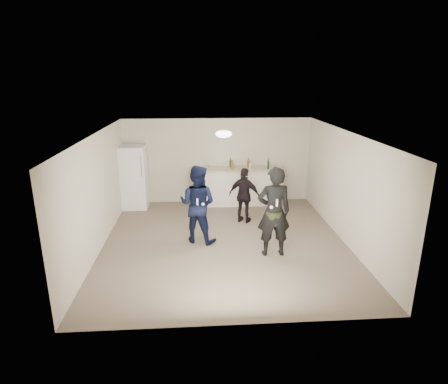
{
  "coord_description": "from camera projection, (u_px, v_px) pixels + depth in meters",
  "views": [
    {
      "loc": [
        -0.56,
        -7.86,
        3.67
      ],
      "look_at": [
        0.0,
        0.2,
        1.15
      ],
      "focal_mm": 30.0,
      "sensor_mm": 36.0,
      "label": 1
    }
  ],
  "objects": [
    {
      "name": "wall_back",
      "position": [
        217.0,
        161.0,
        11.1
      ],
      "size": [
        6.0,
        0.0,
        6.0
      ],
      "primitive_type": "plane",
      "rotation": [
        1.57,
        0.0,
        0.0
      ],
      "color": "beige",
      "rests_on": "floor"
    },
    {
      "name": "counter",
      "position": [
        237.0,
        187.0,
        11.04
      ],
      "size": [
        2.6,
        0.56,
        1.05
      ],
      "primitive_type": "cube",
      "color": "white",
      "rests_on": "floor"
    },
    {
      "name": "bottle_cluster",
      "position": [
        245.0,
        165.0,
        10.86
      ],
      "size": [
        1.14,
        0.34,
        0.24
      ],
      "color": "#144625",
      "rests_on": "counter_top"
    },
    {
      "name": "shaker",
      "position": [
        208.0,
        167.0,
        10.67
      ],
      "size": [
        0.08,
        0.08,
        0.17
      ],
      "primitive_type": "cylinder",
      "color": "silver",
      "rests_on": "counter_top"
    },
    {
      "name": "wall_left",
      "position": [
        98.0,
        193.0,
        8.07
      ],
      "size": [
        0.0,
        6.0,
        6.0
      ],
      "primitive_type": "plane",
      "rotation": [
        1.57,
        0.0,
        1.57
      ],
      "color": "beige",
      "rests_on": "floor"
    },
    {
      "name": "floor",
      "position": [
        225.0,
        242.0,
        8.62
      ],
      "size": [
        6.0,
        6.0,
        0.0
      ],
      "primitive_type": "plane",
      "color": "#6B5B4C",
      "rests_on": "ground"
    },
    {
      "name": "nunchuk_man",
      "position": [
        203.0,
        204.0,
        8.18
      ],
      "size": [
        0.07,
        0.07,
        0.07
      ],
      "primitive_type": "sphere",
      "color": "white",
      "rests_on": "man"
    },
    {
      "name": "camo_shorts",
      "position": [
        274.0,
        217.0,
        7.79
      ],
      "size": [
        0.34,
        0.34,
        0.28
      ],
      "primitive_type": "cylinder",
      "color": "#2C3819",
      "rests_on": "woman"
    },
    {
      "name": "counter_top",
      "position": [
        237.0,
        169.0,
        10.88
      ],
      "size": [
        2.68,
        0.64,
        0.04
      ],
      "primitive_type": "cube",
      "color": "#BEB193",
      "rests_on": "counter"
    },
    {
      "name": "fridge",
      "position": [
        134.0,
        177.0,
        10.67
      ],
      "size": [
        0.7,
        0.7,
        1.8
      ],
      "primitive_type": "cube",
      "color": "white",
      "rests_on": "floor"
    },
    {
      "name": "remote_man",
      "position": [
        197.0,
        202.0,
        8.13
      ],
      "size": [
        0.04,
        0.04,
        0.15
      ],
      "primitive_type": "cube",
      "color": "white",
      "rests_on": "man"
    },
    {
      "name": "nunchuk_woman",
      "position": [
        271.0,
        207.0,
        7.49
      ],
      "size": [
        0.07,
        0.07,
        0.07
      ],
      "primitive_type": "sphere",
      "color": "white",
      "rests_on": "woman"
    },
    {
      "name": "fridge_handle",
      "position": [
        141.0,
        166.0,
        10.21
      ],
      "size": [
        0.02,
        0.02,
        0.6
      ],
      "primitive_type": "cylinder",
      "color": "silver",
      "rests_on": "fridge"
    },
    {
      "name": "man",
      "position": [
        198.0,
        204.0,
        8.44
      ],
      "size": [
        1.07,
        0.96,
        1.79
      ],
      "primitive_type": "imported",
      "rotation": [
        0.0,
        0.0,
        2.75
      ],
      "color": "#101A42",
      "rests_on": "floor"
    },
    {
      "name": "ceiling",
      "position": [
        225.0,
        134.0,
        7.87
      ],
      "size": [
        6.0,
        6.0,
        0.0
      ],
      "primitive_type": "plane",
      "rotation": [
        3.14,
        0.0,
        0.0
      ],
      "color": "silver",
      "rests_on": "wall_back"
    },
    {
      "name": "remote_woman",
      "position": [
        277.0,
        203.0,
        7.44
      ],
      "size": [
        0.04,
        0.04,
        0.15
      ],
      "primitive_type": "cube",
      "color": "silver",
      "rests_on": "woman"
    },
    {
      "name": "wall_right",
      "position": [
        346.0,
        188.0,
        8.43
      ],
      "size": [
        0.0,
        6.0,
        6.0
      ],
      "primitive_type": "plane",
      "rotation": [
        1.57,
        0.0,
        -1.57
      ],
      "color": "beige",
      "rests_on": "floor"
    },
    {
      "name": "woman",
      "position": [
        274.0,
        212.0,
        7.76
      ],
      "size": [
        0.71,
        0.48,
        1.93
      ],
      "primitive_type": "imported",
      "rotation": [
        0.0,
        0.0,
        3.16
      ],
      "color": "black",
      "rests_on": "floor"
    },
    {
      "name": "wall_front",
      "position": [
        239.0,
        251.0,
        5.39
      ],
      "size": [
        6.0,
        0.0,
        6.0
      ],
      "primitive_type": "plane",
      "rotation": [
        -1.57,
        0.0,
        0.0
      ],
      "color": "beige",
      "rests_on": "floor"
    },
    {
      "name": "ceiling_dome",
      "position": [
        224.0,
        134.0,
        8.18
      ],
      "size": [
        0.36,
        0.36,
        0.16
      ],
      "primitive_type": "ellipsoid",
      "color": "white",
      "rests_on": "ceiling"
    },
    {
      "name": "spectator",
      "position": [
        245.0,
        196.0,
        9.61
      ],
      "size": [
        0.92,
        0.7,
        1.45
      ],
      "primitive_type": "imported",
      "rotation": [
        0.0,
        0.0,
        2.67
      ],
      "color": "black",
      "rests_on": "floor"
    }
  ]
}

